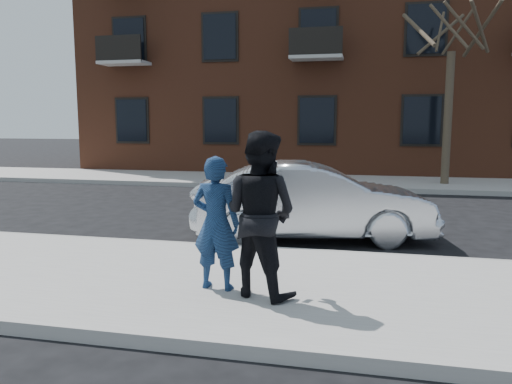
% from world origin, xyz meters
% --- Properties ---
extents(ground, '(100.00, 100.00, 0.00)m').
position_xyz_m(ground, '(0.00, 0.00, 0.00)').
color(ground, black).
rests_on(ground, ground).
extents(near_sidewalk, '(50.00, 3.50, 0.15)m').
position_xyz_m(near_sidewalk, '(0.00, -0.25, 0.07)').
color(near_sidewalk, '#9B9793').
rests_on(near_sidewalk, ground).
extents(near_curb, '(50.00, 0.10, 0.15)m').
position_xyz_m(near_curb, '(0.00, 1.55, 0.07)').
color(near_curb, '#999691').
rests_on(near_curb, ground).
extents(far_sidewalk, '(50.00, 3.50, 0.15)m').
position_xyz_m(far_sidewalk, '(0.00, 11.25, 0.07)').
color(far_sidewalk, '#9B9793').
rests_on(far_sidewalk, ground).
extents(far_curb, '(50.00, 0.10, 0.15)m').
position_xyz_m(far_curb, '(0.00, 9.45, 0.07)').
color(far_curb, '#999691').
rests_on(far_curb, ground).
extents(apartment_building, '(24.30, 10.30, 12.30)m').
position_xyz_m(apartment_building, '(2.00, 18.00, 6.16)').
color(apartment_building, brown).
rests_on(apartment_building, ground).
extents(street_tree, '(3.60, 3.60, 6.80)m').
position_xyz_m(street_tree, '(4.50, 11.00, 5.52)').
color(street_tree, '#362C20').
rests_on(street_tree, far_sidewalk).
extents(silver_sedan, '(4.52, 2.30, 1.42)m').
position_xyz_m(silver_sedan, '(1.06, 2.85, 0.71)').
color(silver_sedan, '#B7BABF').
rests_on(silver_sedan, ground).
extents(man_hoodie, '(0.62, 0.50, 1.61)m').
position_xyz_m(man_hoodie, '(0.27, -0.55, 0.96)').
color(man_hoodie, navy).
rests_on(man_hoodie, near_sidewalk).
extents(man_peacoat, '(1.13, 1.01, 1.91)m').
position_xyz_m(man_peacoat, '(0.83, -0.63, 1.11)').
color(man_peacoat, black).
rests_on(man_peacoat, near_sidewalk).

